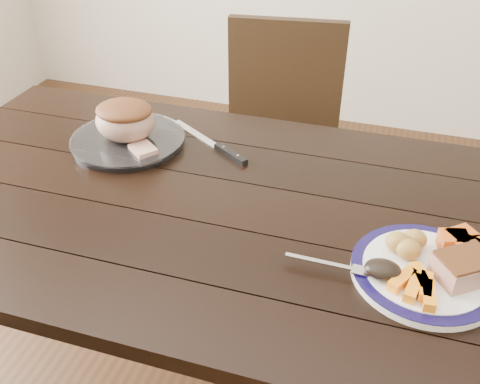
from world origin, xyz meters
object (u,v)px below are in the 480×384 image
(chair_far, at_px, (280,138))
(serving_platter, at_px, (128,141))
(pork_slice, at_px, (463,268))
(dining_table, at_px, (212,230))
(fork, at_px, (336,266))
(carving_knife, at_px, (222,148))
(dinner_plate, at_px, (424,273))
(roast_joint, at_px, (125,121))

(chair_far, height_order, serving_platter, chair_far)
(chair_far, distance_m, pork_slice, 1.06)
(dining_table, relative_size, serving_platter, 5.29)
(serving_platter, xyz_separation_m, fork, (0.63, -0.34, 0.01))
(chair_far, relative_size, carving_knife, 3.31)
(fork, bearing_deg, dining_table, 154.00)
(dinner_plate, relative_size, fork, 1.61)
(chair_far, height_order, roast_joint, chair_far)
(fork, bearing_deg, chair_far, 110.96)
(dinner_plate, bearing_deg, carving_knife, 147.88)
(dinner_plate, distance_m, fork, 0.17)
(pork_slice, distance_m, carving_knife, 0.70)
(dinner_plate, height_order, roast_joint, roast_joint)
(carving_knife, bearing_deg, serving_platter, -137.26)
(pork_slice, bearing_deg, fork, -169.87)
(chair_far, bearing_deg, pork_slice, 115.71)
(carving_knife, bearing_deg, pork_slice, 2.72)
(pork_slice, bearing_deg, carving_knife, 150.29)
(dining_table, distance_m, roast_joint, 0.39)
(serving_platter, bearing_deg, fork, -28.23)
(pork_slice, bearing_deg, roast_joint, 160.90)
(dinner_plate, xyz_separation_m, serving_platter, (-0.80, 0.29, 0.00))
(serving_platter, distance_m, pork_slice, 0.91)
(dinner_plate, relative_size, pork_slice, 2.88)
(serving_platter, bearing_deg, roast_joint, 0.00)
(dinner_plate, distance_m, serving_platter, 0.85)
(dining_table, height_order, pork_slice, pork_slice)
(roast_joint, bearing_deg, carving_knife, 10.31)
(dinner_plate, distance_m, roast_joint, 0.85)
(chair_far, distance_m, fork, 0.99)
(dining_table, distance_m, pork_slice, 0.58)
(chair_far, bearing_deg, dinner_plate, 112.80)
(fork, height_order, carving_knife, fork)
(dining_table, xyz_separation_m, roast_joint, (-0.31, 0.18, 0.16))
(roast_joint, bearing_deg, chair_far, 61.88)
(chair_far, distance_m, carving_knife, 0.57)
(dinner_plate, xyz_separation_m, fork, (-0.17, -0.05, 0.01))
(dinner_plate, height_order, serving_platter, serving_platter)
(carving_knife, bearing_deg, fork, -13.39)
(chair_far, relative_size, serving_platter, 3.06)
(chair_far, distance_m, roast_joint, 0.70)
(dining_table, xyz_separation_m, dinner_plate, (0.49, -0.12, 0.10))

